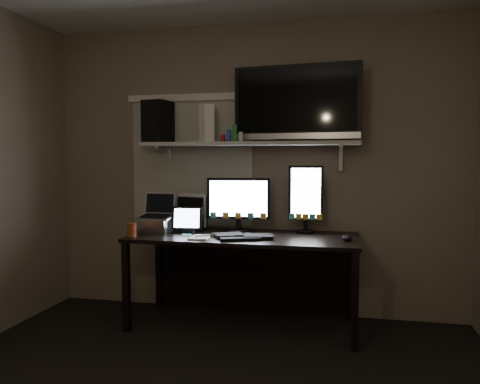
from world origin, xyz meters
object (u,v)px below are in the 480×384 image
(tv, at_px, (296,103))
(speaker, at_px, (158,122))
(monitor_portrait, at_px, (306,199))
(game_console, at_px, (208,124))
(desk, at_px, (247,254))
(laptop, at_px, (156,213))
(tablet, at_px, (187,220))
(cup, at_px, (132,230))
(monitor_landscape, at_px, (238,204))
(mouse, at_px, (347,238))
(keyboard, at_px, (244,236))

(tv, relative_size, speaker, 2.89)
(monitor_portrait, xyz_separation_m, game_console, (-0.82, -0.02, 0.62))
(desk, height_order, laptop, laptop)
(tablet, distance_m, laptop, 0.27)
(laptop, bearing_deg, monitor_portrait, 14.09)
(cup, bearing_deg, tablet, 34.87)
(desk, height_order, monitor_portrait, monitor_portrait)
(tablet, relative_size, game_console, 0.81)
(laptop, height_order, cup, laptop)
(monitor_landscape, distance_m, monitor_portrait, 0.56)
(desk, bearing_deg, tablet, -168.39)
(tv, bearing_deg, tablet, -161.23)
(monitor_portrait, xyz_separation_m, tablet, (-0.95, -0.21, -0.17))
(speaker, bearing_deg, monitor_landscape, 5.16)
(monitor_portrait, height_order, speaker, speaker)
(mouse, xyz_separation_m, tv, (-0.41, 0.30, 1.04))
(desk, bearing_deg, monitor_landscape, 154.04)
(monitor_landscape, height_order, monitor_portrait, monitor_portrait)
(mouse, distance_m, cup, 1.66)
(tablet, relative_size, cup, 2.36)
(monitor_portrait, distance_m, tablet, 0.99)
(monitor_landscape, relative_size, cup, 4.95)
(desk, distance_m, monitor_landscape, 0.42)
(monitor_landscape, xyz_separation_m, monitor_portrait, (0.55, 0.07, 0.05))
(monitor_landscape, distance_m, tv, 0.95)
(tv, distance_m, game_console, 0.75)
(game_console, bearing_deg, monitor_landscape, -29.29)
(monitor_landscape, bearing_deg, speaker, 173.41)
(keyboard, height_order, tv, tv)
(mouse, relative_size, game_console, 0.36)
(cup, bearing_deg, game_console, 41.36)
(keyboard, bearing_deg, desk, 75.96)
(monitor_portrait, bearing_deg, tablet, -168.47)
(mouse, bearing_deg, laptop, 159.16)
(keyboard, bearing_deg, laptop, 151.38)
(keyboard, xyz_separation_m, speaker, (-0.82, 0.32, 0.91))
(tablet, xyz_separation_m, game_console, (0.13, 0.18, 0.79))
(monitor_landscape, height_order, tablet, monitor_landscape)
(tablet, bearing_deg, game_console, 48.57)
(mouse, height_order, cup, cup)
(desk, xyz_separation_m, monitor_landscape, (-0.08, 0.04, 0.41))
(desk, height_order, game_console, game_console)
(mouse, bearing_deg, tv, 126.17)
(game_console, bearing_deg, tv, -18.41)
(desk, height_order, tv, tv)
(monitor_portrait, distance_m, laptop, 1.25)
(tv, bearing_deg, monitor_portrait, 12.48)
(laptop, distance_m, speaker, 0.80)
(monitor_portrait, xyz_separation_m, speaker, (-1.27, -0.03, 0.65))
(mouse, distance_m, laptop, 1.56)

